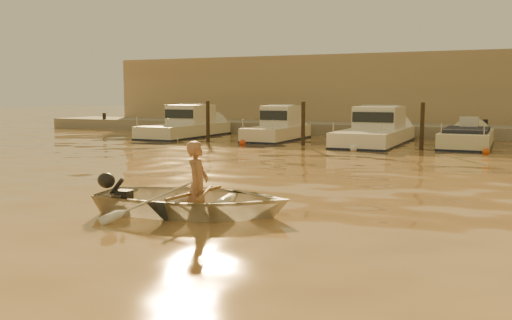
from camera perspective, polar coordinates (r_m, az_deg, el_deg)
The scene contains 19 objects.
ground_plane at distance 11.65m, azimuth 7.23°, elevation -5.06°, with size 160.00×160.00×0.00m, color olive.
dinghy at distance 11.29m, azimuth -6.33°, elevation -3.97°, with size 2.76×3.86×0.80m, color silver.
person at distance 11.21m, azimuth -5.87°, elevation -2.54°, with size 0.63×0.42×1.74m, color #A16F50.
outboard_motor at distance 11.89m, azimuth -13.13°, elevation -3.57°, with size 0.90×0.40×0.70m, color black, non-canonical shape.
oar_port at distance 11.18m, azimuth -5.14°, elevation -3.33°, with size 0.06×0.06×2.10m, color brown.
oar_starboard at distance 11.25m, azimuth -6.10°, elevation -3.28°, with size 0.06×0.06×2.10m, color olive.
moored_boat_0 at distance 31.63m, azimuth -7.11°, elevation 3.45°, with size 2.30×7.30×1.75m, color silver, non-canonical shape.
moored_boat_1 at distance 29.14m, azimuth 2.11°, elevation 3.23°, with size 1.92×5.83×1.75m, color #EFDFC8, non-canonical shape.
moored_boat_2 at distance 27.62m, azimuth 11.89°, elevation 2.91°, with size 2.51×8.33×1.75m, color white, non-canonical shape.
moored_boat_3 at distance 27.06m, azimuth 20.31°, elevation 1.71°, with size 2.05×5.92×0.95m, color beige, non-canonical shape.
piling_0 at distance 28.36m, azimuth -4.83°, elevation 3.68°, with size 0.18×0.18×2.20m, color #2D2319.
piling_1 at distance 26.29m, azimuth 4.74°, elevation 3.45°, with size 0.18×0.18×2.20m, color #2D2319.
piling_2 at distance 25.00m, azimuth 16.26°, elevation 3.04°, with size 0.18×0.18×2.20m, color #2D2319.
fender_a at distance 28.91m, azimuth -8.05°, elevation 2.10°, with size 0.30×0.30×0.30m, color silver.
fender_b at distance 26.51m, azimuth -1.36°, elevation 1.76°, with size 0.30×0.30×0.30m, color #D74219.
fender_c at distance 23.97m, azimuth 9.73°, elevation 1.15°, with size 0.30×0.30×0.30m, color white.
fender_d at distance 24.08m, azimuth 22.02°, elevation 0.79°, with size 0.30×0.30×0.30m, color #CB5117.
quay at distance 32.65m, azimuth 18.52°, elevation 2.42°, with size 52.00×4.00×1.00m, color gray.
waterfront_building at distance 38.06m, azimuth 19.52°, elevation 6.33°, with size 46.00×7.00×4.80m, color #9E8466.
Camera 1 is at (3.36, -10.91, 2.35)m, focal length 40.00 mm.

